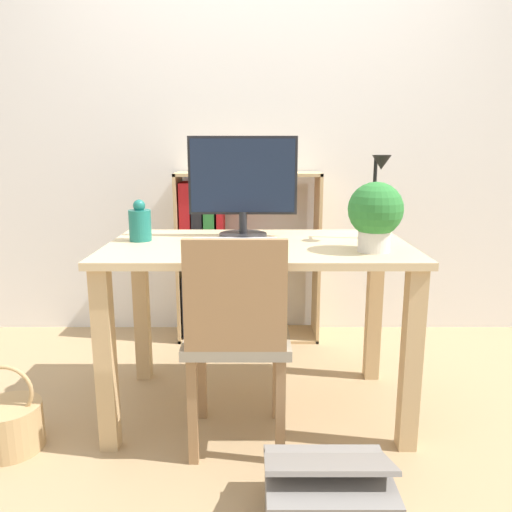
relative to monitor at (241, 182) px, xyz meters
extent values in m
plane|color=tan|center=(0.07, -0.17, -1.01)|extent=(10.00, 10.00, 0.00)
cube|color=white|center=(0.07, 0.89, 0.29)|extent=(8.00, 0.05, 2.60)
cube|color=#D8BC8C|center=(0.07, -0.17, -0.26)|extent=(1.28, 0.73, 0.03)
cube|color=tan|center=(-0.52, -0.47, -0.65)|extent=(0.07, 0.07, 0.73)
cube|color=tan|center=(0.65, -0.47, -0.65)|extent=(0.07, 0.07, 0.73)
cube|color=tan|center=(-0.52, 0.14, -0.65)|extent=(0.07, 0.07, 0.73)
cube|color=tan|center=(0.65, 0.14, -0.65)|extent=(0.07, 0.07, 0.73)
cylinder|color=#232326|center=(0.00, 0.00, -0.24)|extent=(0.22, 0.22, 0.02)
cylinder|color=#232326|center=(0.00, 0.00, -0.18)|extent=(0.04, 0.04, 0.10)
cube|color=#232326|center=(0.00, 0.00, 0.03)|extent=(0.49, 0.02, 0.35)
cube|color=#192338|center=(0.00, 0.00, 0.03)|extent=(0.46, 0.03, 0.32)
cube|color=#B2B2B7|center=(-0.03, -0.16, -0.24)|extent=(0.36, 0.12, 0.02)
cylinder|color=#1E7266|center=(-0.44, -0.10, -0.18)|extent=(0.10, 0.10, 0.13)
sphere|color=#1E7266|center=(-0.44, -0.10, -0.09)|extent=(0.05, 0.05, 0.05)
cylinder|color=black|center=(0.58, -0.05, -0.24)|extent=(0.10, 0.10, 0.02)
cylinder|color=black|center=(0.58, -0.05, -0.06)|extent=(0.02, 0.02, 0.34)
cylinder|color=black|center=(0.58, -0.10, 0.11)|extent=(0.01, 0.10, 0.01)
cone|color=black|center=(0.58, -0.15, 0.09)|extent=(0.08, 0.08, 0.06)
cylinder|color=silver|center=(0.52, -0.33, -0.21)|extent=(0.12, 0.12, 0.08)
sphere|color=#2D7A33|center=(0.52, -0.33, -0.08)|extent=(0.21, 0.21, 0.21)
cube|color=#9E937F|center=(-0.01, -0.41, -0.57)|extent=(0.40, 0.40, 0.04)
cube|color=#9E754C|center=(-0.01, -0.59, -0.35)|extent=(0.36, 0.03, 0.40)
cube|color=#9E754C|center=(-0.17, -0.57, -0.80)|extent=(0.04, 0.04, 0.42)
cube|color=#9E754C|center=(0.15, -0.57, -0.80)|extent=(0.04, 0.04, 0.42)
cube|color=#9E754C|center=(-0.17, -0.25, -0.80)|extent=(0.04, 0.04, 0.42)
cube|color=#9E754C|center=(0.15, -0.25, -0.80)|extent=(0.04, 0.04, 0.42)
cube|color=tan|center=(-0.40, 0.72, -0.50)|extent=(0.02, 0.28, 1.02)
cube|color=tan|center=(0.43, 0.72, -0.50)|extent=(0.02, 0.28, 1.02)
cube|color=tan|center=(0.01, 0.72, -1.00)|extent=(0.85, 0.28, 0.02)
cube|color=tan|center=(0.01, 0.72, 0.00)|extent=(0.85, 0.28, 0.02)
cube|color=tan|center=(0.01, 0.72, -0.50)|extent=(0.81, 0.28, 0.02)
cube|color=black|center=(-0.36, 0.72, -0.80)|extent=(0.05, 0.24, 0.39)
cube|color=orange|center=(-0.31, 0.72, -0.85)|extent=(0.04, 0.24, 0.28)
cube|color=#2D7F38|center=(-0.25, 0.72, -0.77)|extent=(0.05, 0.24, 0.45)
cube|color=#2D7F38|center=(-0.19, 0.72, -0.86)|extent=(0.06, 0.24, 0.28)
cube|color=navy|center=(-0.12, 0.72, -0.82)|extent=(0.06, 0.24, 0.34)
cube|color=beige|center=(-0.06, 0.72, -0.80)|extent=(0.05, 0.24, 0.38)
cube|color=red|center=(-0.35, 0.72, -0.27)|extent=(0.06, 0.24, 0.44)
cube|color=black|center=(-0.29, 0.72, -0.33)|extent=(0.06, 0.24, 0.33)
cube|color=#2D7F38|center=(-0.21, 0.72, -0.35)|extent=(0.06, 0.24, 0.29)
cube|color=red|center=(-0.15, 0.72, -0.28)|extent=(0.04, 0.24, 0.43)
cylinder|color=tan|center=(-0.91, -0.48, -0.92)|extent=(0.25, 0.25, 0.18)
torus|color=tan|center=(-0.91, -0.48, -0.77)|extent=(0.22, 0.02, 0.22)
cube|color=gray|center=(0.28, -0.92, -0.91)|extent=(0.38, 0.30, 0.20)
cube|color=gray|center=(0.28, -0.86, -0.80)|extent=(0.39, 0.30, 0.12)
camera|label=1|loc=(0.06, -2.24, 0.16)|focal=35.00mm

